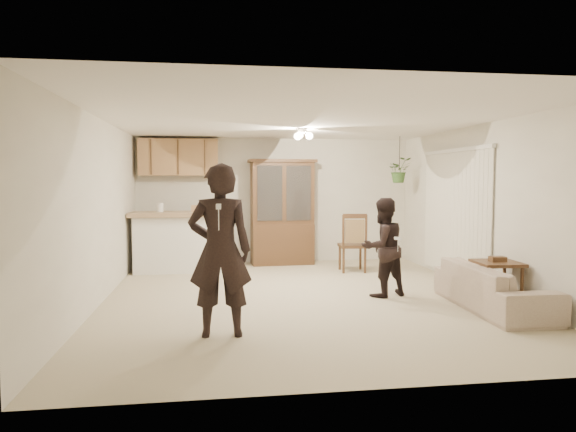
{
  "coord_description": "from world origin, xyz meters",
  "views": [
    {
      "loc": [
        -1.22,
        -7.08,
        1.66
      ],
      "look_at": [
        -0.15,
        0.4,
        1.13
      ],
      "focal_mm": 32.0,
      "sensor_mm": 36.0,
      "label": 1
    }
  ],
  "objects": [
    {
      "name": "floor",
      "position": [
        0.0,
        0.0,
        0.0
      ],
      "size": [
        6.5,
        6.5,
        0.0
      ],
      "primitive_type": "plane",
      "color": "#B8AB8B",
      "rests_on": "ground"
    },
    {
      "name": "ceiling",
      "position": [
        0.0,
        0.0,
        2.5
      ],
      "size": [
        5.5,
        6.5,
        0.02
      ],
      "primitive_type": "cube",
      "color": "white",
      "rests_on": "wall_back"
    },
    {
      "name": "wall_back",
      "position": [
        0.0,
        3.25,
        1.25
      ],
      "size": [
        5.5,
        0.02,
        2.5
      ],
      "primitive_type": "cube",
      "color": "silver",
      "rests_on": "ground"
    },
    {
      "name": "wall_front",
      "position": [
        0.0,
        -3.25,
        1.25
      ],
      "size": [
        5.5,
        0.02,
        2.5
      ],
      "primitive_type": "cube",
      "color": "silver",
      "rests_on": "ground"
    },
    {
      "name": "wall_left",
      "position": [
        -2.75,
        0.0,
        1.25
      ],
      "size": [
        0.02,
        6.5,
        2.5
      ],
      "primitive_type": "cube",
      "color": "silver",
      "rests_on": "ground"
    },
    {
      "name": "wall_right",
      "position": [
        2.75,
        0.0,
        1.25
      ],
      "size": [
        0.02,
        6.5,
        2.5
      ],
      "primitive_type": "cube",
      "color": "silver",
      "rests_on": "ground"
    },
    {
      "name": "breakfast_bar",
      "position": [
        -1.85,
        2.35,
        0.5
      ],
      "size": [
        1.6,
        0.55,
        1.0
      ],
      "primitive_type": "cube",
      "color": "white",
      "rests_on": "floor"
    },
    {
      "name": "bar_top",
      "position": [
        -1.85,
        2.35,
        1.05
      ],
      "size": [
        1.75,
        0.7,
        0.08
      ],
      "primitive_type": "cube",
      "color": "#A18460",
      "rests_on": "breakfast_bar"
    },
    {
      "name": "upper_cabinets",
      "position": [
        -1.9,
        3.07,
        2.1
      ],
      "size": [
        1.5,
        0.34,
        0.7
      ],
      "primitive_type": "cube",
      "color": "olive",
      "rests_on": "wall_back"
    },
    {
      "name": "vertical_blinds",
      "position": [
        2.71,
        0.9,
        1.1
      ],
      "size": [
        0.06,
        2.3,
        2.1
      ],
      "primitive_type": null,
      "color": "silver",
      "rests_on": "wall_right"
    },
    {
      "name": "ceiling_fixture",
      "position": [
        0.2,
        1.2,
        2.4
      ],
      "size": [
        0.36,
        0.36,
        0.2
      ],
      "primitive_type": null,
      "color": "#F8DFBA",
      "rests_on": "ceiling"
    },
    {
      "name": "hanging_plant",
      "position": [
        2.3,
        2.4,
        1.85
      ],
      "size": [
        0.43,
        0.37,
        0.48
      ],
      "primitive_type": "imported",
      "color": "#285020",
      "rests_on": "ceiling"
    },
    {
      "name": "plant_cord",
      "position": [
        2.3,
        2.4,
        2.17
      ],
      "size": [
        0.01,
        0.01,
        0.65
      ],
      "primitive_type": "cylinder",
      "color": "black",
      "rests_on": "ceiling"
    },
    {
      "name": "sofa",
      "position": [
        2.33,
        -1.0,
        0.37
      ],
      "size": [
        0.78,
        1.89,
        0.73
      ],
      "primitive_type": "imported",
      "rotation": [
        0.0,
        0.0,
        1.54
      ],
      "color": "beige",
      "rests_on": "floor"
    },
    {
      "name": "adult",
      "position": [
        -1.17,
        -1.65,
        0.9
      ],
      "size": [
        0.67,
        0.45,
        1.8
      ],
      "primitive_type": "imported",
      "rotation": [
        0.0,
        0.0,
        3.11
      ],
      "color": "black",
      "rests_on": "floor"
    },
    {
      "name": "child",
      "position": [
        1.15,
        -0.09,
        0.68
      ],
      "size": [
        0.79,
        0.7,
        1.35
      ],
      "primitive_type": "imported",
      "rotation": [
        0.0,
        0.0,
        3.48
      ],
      "color": "black",
      "rests_on": "floor"
    },
    {
      "name": "china_hutch",
      "position": [
        0.1,
        2.93,
        1.02
      ],
      "size": [
        1.34,
        0.58,
        2.07
      ],
      "rotation": [
        0.0,
        0.0,
        0.06
      ],
      "color": "#3C2315",
      "rests_on": "floor"
    },
    {
      "name": "side_table",
      "position": [
        2.43,
        -0.9,
        0.31
      ],
      "size": [
        0.57,
        0.57,
        0.67
      ],
      "rotation": [
        0.0,
        0.0,
        -0.05
      ],
      "color": "#3C2315",
      "rests_on": "floor"
    },
    {
      "name": "chair_bar",
      "position": [
        -2.42,
        2.58,
        0.27
      ],
      "size": [
        0.42,
        0.42,
        0.96
      ],
      "rotation": [
        0.0,
        0.0,
        -0.0
      ],
      "color": "#3C2315",
      "rests_on": "floor"
    },
    {
      "name": "chair_hutch_left",
      "position": [
        -1.32,
        2.83,
        0.3
      ],
      "size": [
        0.67,
        0.67,
        1.06
      ],
      "rotation": [
        0.0,
        0.0,
        -0.79
      ],
      "color": "#3C2315",
      "rests_on": "floor"
    },
    {
      "name": "chair_hutch_right",
      "position": [
        1.25,
        1.93,
        0.3
      ],
      "size": [
        0.5,
        0.5,
        1.07
      ],
      "rotation": [
        0.0,
        0.0,
        3.07
      ],
      "color": "#3C2315",
      "rests_on": "floor"
    },
    {
      "name": "controller_adult",
      "position": [
        -1.18,
        -2.08,
        1.41
      ],
      "size": [
        0.05,
        0.16,
        0.05
      ],
      "primitive_type": "cube",
      "rotation": [
        0.0,
        0.0,
        3.11
      ],
      "color": "white",
      "rests_on": "adult"
    },
    {
      "name": "controller_child",
      "position": [
        1.26,
        -0.4,
        0.87
      ],
      "size": [
        0.08,
        0.13,
        0.04
      ],
      "primitive_type": "cube",
      "rotation": [
        0.0,
        0.0,
        3.48
      ],
      "color": "white",
      "rests_on": "child"
    }
  ]
}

